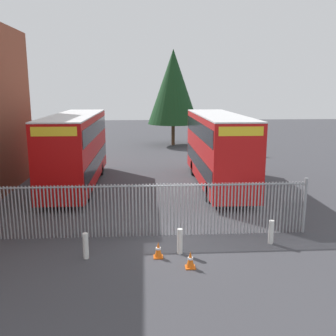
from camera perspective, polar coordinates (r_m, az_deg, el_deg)
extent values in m
plane|color=#3D3D42|center=(23.50, -0.61, -2.76)|extent=(100.00, 100.00, 0.00)
cylinder|color=gray|center=(16.50, -23.73, -6.25)|extent=(0.06, 0.06, 2.20)
cylinder|color=gray|center=(16.45, -23.27, -6.26)|extent=(0.06, 0.06, 2.20)
cylinder|color=gray|center=(16.40, -22.80, -6.27)|extent=(0.06, 0.06, 2.20)
cylinder|color=gray|center=(16.36, -22.34, -6.28)|extent=(0.06, 0.06, 2.20)
cylinder|color=gray|center=(16.31, -21.87, -6.29)|extent=(0.06, 0.06, 2.20)
cylinder|color=gray|center=(16.27, -21.40, -6.30)|extent=(0.06, 0.06, 2.20)
cylinder|color=gray|center=(16.23, -20.93, -6.32)|extent=(0.06, 0.06, 2.20)
cylinder|color=gray|center=(16.19, -20.45, -6.32)|extent=(0.06, 0.06, 2.20)
cylinder|color=gray|center=(16.15, -19.97, -6.33)|extent=(0.06, 0.06, 2.20)
cylinder|color=gray|center=(16.11, -19.49, -6.34)|extent=(0.06, 0.06, 2.20)
cylinder|color=gray|center=(16.07, -19.01, -6.35)|extent=(0.06, 0.06, 2.20)
cylinder|color=gray|center=(16.03, -18.52, -6.36)|extent=(0.06, 0.06, 2.20)
cylinder|color=gray|center=(16.00, -18.04, -6.37)|extent=(0.06, 0.06, 2.20)
cylinder|color=gray|center=(15.96, -17.55, -6.37)|extent=(0.06, 0.06, 2.20)
cylinder|color=gray|center=(15.93, -17.06, -6.38)|extent=(0.06, 0.06, 2.20)
cylinder|color=gray|center=(15.90, -16.56, -6.39)|extent=(0.06, 0.06, 2.20)
cylinder|color=gray|center=(15.87, -16.07, -6.39)|extent=(0.06, 0.06, 2.20)
cylinder|color=gray|center=(15.84, -15.57, -6.40)|extent=(0.06, 0.06, 2.20)
cylinder|color=gray|center=(15.81, -15.07, -6.40)|extent=(0.06, 0.06, 2.20)
cylinder|color=gray|center=(15.78, -14.57, -6.41)|extent=(0.06, 0.06, 2.20)
cylinder|color=gray|center=(15.75, -14.06, -6.41)|extent=(0.06, 0.06, 2.20)
cylinder|color=gray|center=(15.73, -13.56, -6.42)|extent=(0.06, 0.06, 2.20)
cylinder|color=gray|center=(15.70, -13.05, -6.42)|extent=(0.06, 0.06, 2.20)
cylinder|color=gray|center=(15.68, -12.55, -6.42)|extent=(0.06, 0.06, 2.20)
cylinder|color=gray|center=(15.66, -12.04, -6.42)|extent=(0.06, 0.06, 2.20)
cylinder|color=gray|center=(15.64, -11.53, -6.43)|extent=(0.06, 0.06, 2.20)
cylinder|color=gray|center=(15.62, -11.02, -6.43)|extent=(0.06, 0.06, 2.20)
cylinder|color=gray|center=(15.60, -10.50, -6.43)|extent=(0.06, 0.06, 2.20)
cylinder|color=gray|center=(15.59, -9.99, -6.43)|extent=(0.06, 0.06, 2.20)
cylinder|color=gray|center=(15.57, -9.47, -6.43)|extent=(0.06, 0.06, 2.20)
cylinder|color=gray|center=(15.56, -8.96, -6.43)|extent=(0.06, 0.06, 2.20)
cylinder|color=gray|center=(15.54, -8.44, -6.43)|extent=(0.06, 0.06, 2.20)
cylinder|color=gray|center=(15.53, -7.92, -6.42)|extent=(0.06, 0.06, 2.20)
cylinder|color=gray|center=(15.52, -7.40, -6.42)|extent=(0.06, 0.06, 2.20)
cylinder|color=gray|center=(15.51, -6.89, -6.42)|extent=(0.06, 0.06, 2.20)
cylinder|color=gray|center=(15.51, -6.37, -6.41)|extent=(0.06, 0.06, 2.20)
cylinder|color=gray|center=(15.50, -5.85, -6.41)|extent=(0.06, 0.06, 2.20)
cylinder|color=gray|center=(15.49, -5.32, -6.41)|extent=(0.06, 0.06, 2.20)
cylinder|color=gray|center=(15.49, -4.80, -6.40)|extent=(0.06, 0.06, 2.20)
cylinder|color=gray|center=(15.49, -4.28, -6.40)|extent=(0.06, 0.06, 2.20)
cylinder|color=gray|center=(15.49, -3.76, -6.39)|extent=(0.06, 0.06, 2.20)
cylinder|color=gray|center=(15.49, -3.24, -6.38)|extent=(0.06, 0.06, 2.20)
cylinder|color=gray|center=(15.49, -2.72, -6.38)|extent=(0.06, 0.06, 2.20)
cylinder|color=gray|center=(15.49, -2.20, -6.37)|extent=(0.06, 0.06, 2.20)
cylinder|color=gray|center=(15.49, -1.68, -6.36)|extent=(0.06, 0.06, 2.20)
cylinder|color=gray|center=(15.50, -1.16, -6.35)|extent=(0.06, 0.06, 2.20)
cylinder|color=gray|center=(15.50, -0.64, -6.34)|extent=(0.06, 0.06, 2.20)
cylinder|color=gray|center=(15.51, -0.12, -6.33)|extent=(0.06, 0.06, 2.20)
cylinder|color=gray|center=(15.52, 0.40, -6.32)|extent=(0.06, 0.06, 2.20)
cylinder|color=gray|center=(15.53, 0.92, -6.31)|extent=(0.06, 0.06, 2.20)
cylinder|color=gray|center=(15.54, 1.44, -6.30)|extent=(0.06, 0.06, 2.20)
cylinder|color=gray|center=(15.55, 1.96, -6.29)|extent=(0.06, 0.06, 2.20)
cylinder|color=gray|center=(15.57, 2.47, -6.27)|extent=(0.06, 0.06, 2.20)
cylinder|color=gray|center=(15.58, 2.99, -6.26)|extent=(0.06, 0.06, 2.20)
cylinder|color=gray|center=(15.60, 3.50, -6.25)|extent=(0.06, 0.06, 2.20)
cylinder|color=gray|center=(15.62, 4.01, -6.24)|extent=(0.06, 0.06, 2.20)
cylinder|color=gray|center=(15.63, 4.52, -6.22)|extent=(0.06, 0.06, 2.20)
cylinder|color=gray|center=(15.65, 5.04, -6.21)|extent=(0.06, 0.06, 2.20)
cylinder|color=gray|center=(15.68, 5.54, -6.19)|extent=(0.06, 0.06, 2.20)
cylinder|color=gray|center=(15.70, 6.05, -6.18)|extent=(0.06, 0.06, 2.20)
cylinder|color=gray|center=(15.72, 6.56, -6.16)|extent=(0.06, 0.06, 2.20)
cylinder|color=gray|center=(15.75, 7.06, -6.14)|extent=(0.06, 0.06, 2.20)
cylinder|color=gray|center=(15.77, 7.57, -6.13)|extent=(0.06, 0.06, 2.20)
cylinder|color=gray|center=(15.80, 8.07, -6.11)|extent=(0.06, 0.06, 2.20)
cylinder|color=gray|center=(15.83, 8.57, -6.09)|extent=(0.06, 0.06, 2.20)
cylinder|color=gray|center=(15.86, 9.06, -6.07)|extent=(0.06, 0.06, 2.20)
cylinder|color=gray|center=(15.89, 9.56, -6.06)|extent=(0.06, 0.06, 2.20)
cylinder|color=gray|center=(15.92, 10.05, -6.04)|extent=(0.06, 0.06, 2.20)
cylinder|color=gray|center=(15.95, 10.54, -6.02)|extent=(0.06, 0.06, 2.20)
cylinder|color=gray|center=(15.99, 11.03, -6.00)|extent=(0.06, 0.06, 2.20)
cylinder|color=gray|center=(16.02, 11.52, -5.98)|extent=(0.06, 0.06, 2.20)
cylinder|color=gray|center=(16.06, 12.01, -5.96)|extent=(0.06, 0.06, 2.20)
cylinder|color=gray|center=(16.10, 12.49, -5.94)|extent=(0.06, 0.06, 2.20)
cylinder|color=gray|center=(16.14, 12.97, -5.92)|extent=(0.06, 0.06, 2.20)
cylinder|color=gray|center=(16.18, 13.45, -5.90)|extent=(0.06, 0.06, 2.20)
cylinder|color=gray|center=(16.22, 13.92, -5.87)|extent=(0.06, 0.06, 2.20)
cylinder|color=gray|center=(16.26, 14.40, -5.85)|extent=(0.06, 0.06, 2.20)
cylinder|color=gray|center=(16.30, 14.87, -5.83)|extent=(0.06, 0.06, 2.20)
cylinder|color=gray|center=(16.35, 15.33, -5.81)|extent=(0.06, 0.06, 2.20)
cylinder|color=gray|center=(16.39, 15.80, -5.79)|extent=(0.06, 0.06, 2.20)
cylinder|color=gray|center=(16.44, 16.26, -5.76)|extent=(0.06, 0.06, 2.20)
cylinder|color=gray|center=(16.49, 16.72, -5.74)|extent=(0.06, 0.06, 2.20)
cylinder|color=gray|center=(16.53, 17.18, -5.72)|extent=(0.06, 0.06, 2.20)
cylinder|color=gray|center=(16.58, 17.64, -5.69)|extent=(0.06, 0.06, 2.20)
cylinder|color=gray|center=(16.63, 18.09, -5.67)|extent=(0.06, 0.06, 2.20)
cylinder|color=gray|center=(16.69, 18.54, -5.65)|extent=(0.06, 0.06, 2.20)
cylinder|color=gray|center=(16.74, 18.98, -5.62)|extent=(0.06, 0.06, 2.20)
cylinder|color=gray|center=(16.79, 19.43, -5.60)|extent=(0.06, 0.06, 2.20)
cylinder|color=gray|center=(16.85, 19.87, -5.57)|extent=(0.06, 0.06, 2.20)
cylinder|color=gray|center=(15.20, -4.08, -2.74)|extent=(13.58, 0.07, 0.07)
cylinder|color=gray|center=(16.82, 19.88, -5.33)|extent=(0.14, 0.14, 2.35)
cube|color=#B70C0C|center=(23.79, -13.70, 2.86)|extent=(2.50, 10.80, 4.00)
cube|color=black|center=(23.92, -13.61, 0.97)|extent=(2.54, 10.37, 0.90)
cube|color=black|center=(23.63, -13.85, 5.74)|extent=(2.54, 10.37, 0.90)
cube|color=yellow|center=(18.37, -16.81, 5.30)|extent=(2.12, 0.12, 0.44)
cube|color=silver|center=(23.56, -13.95, 7.74)|extent=(2.50, 10.80, 0.08)
cylinder|color=black|center=(21.19, -17.94, -3.54)|extent=(0.30, 1.04, 1.04)
cylinder|color=black|center=(20.75, -12.04, -3.53)|extent=(0.30, 1.04, 1.04)
cylinder|color=black|center=(27.18, -14.73, -0.01)|extent=(0.30, 1.04, 1.04)
cylinder|color=black|center=(26.84, -10.12, 0.06)|extent=(0.30, 1.04, 1.04)
cube|color=red|center=(23.42, 7.54, 2.96)|extent=(2.50, 10.80, 4.00)
cube|color=black|center=(23.55, 7.49, 1.04)|extent=(2.54, 10.37, 0.90)
cube|color=black|center=(23.26, 7.62, 5.88)|extent=(2.54, 10.37, 0.90)
cube|color=yellow|center=(18.03, 10.94, 5.47)|extent=(2.12, 0.12, 0.44)
cube|color=silver|center=(23.19, 7.68, 7.92)|extent=(2.50, 10.80, 0.08)
cylinder|color=black|center=(20.38, 6.16, -3.62)|extent=(0.30, 1.04, 1.04)
cylinder|color=black|center=(20.86, 12.13, -3.46)|extent=(0.30, 1.04, 1.04)
cylinder|color=black|center=(26.45, 3.87, 0.04)|extent=(0.30, 1.04, 1.04)
cylinder|color=black|center=(26.83, 8.54, 0.10)|extent=(0.30, 1.04, 1.04)
cylinder|color=silver|center=(14.02, -12.31, -11.40)|extent=(0.20, 0.20, 0.95)
cylinder|color=silver|center=(14.09, 1.80, -10.98)|extent=(0.20, 0.20, 0.95)
cylinder|color=silver|center=(15.47, 15.29, -9.28)|extent=(0.20, 0.20, 0.95)
cube|color=orange|center=(13.97, -1.47, -13.25)|extent=(0.34, 0.34, 0.04)
cone|color=orange|center=(13.85, -1.48, -12.14)|extent=(0.28, 0.28, 0.55)
cylinder|color=white|center=(13.83, -1.48, -12.04)|extent=(0.19, 0.19, 0.07)
cube|color=orange|center=(13.26, 3.38, -14.70)|extent=(0.34, 0.34, 0.04)
cone|color=orange|center=(13.13, 3.39, -13.55)|extent=(0.28, 0.28, 0.55)
cylinder|color=white|center=(13.12, 3.40, -13.45)|extent=(0.19, 0.19, 0.07)
cylinder|color=#4C3823|center=(40.47, 0.78, 5.10)|extent=(0.36, 0.36, 2.27)
cone|color=#143819|center=(40.18, 0.80, 12.13)|extent=(5.34, 5.34, 7.64)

